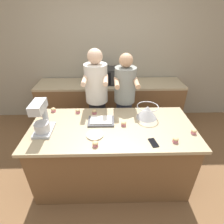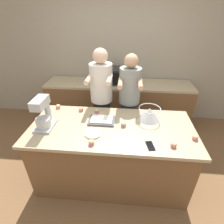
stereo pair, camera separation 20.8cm
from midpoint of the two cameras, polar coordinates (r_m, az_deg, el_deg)
name	(u,v)px [view 1 (the left image)]	position (r m, az deg, el deg)	size (l,w,h in m)	color
ground_plane	(112,175)	(2.75, -2.28, -20.01)	(16.00, 16.00, 0.00)	brown
back_wall	(110,54)	(3.60, -2.45, 18.30)	(10.00, 0.06, 2.70)	gray
island_counter	(112,153)	(2.42, -2.50, -13.36)	(2.00, 0.92, 0.88)	brown
back_counter	(110,103)	(3.59, -2.20, 2.79)	(2.80, 0.60, 0.89)	brown
person_left	(97,102)	(2.70, -7.10, 3.17)	(0.34, 0.50, 1.68)	#232328
person_right	(124,104)	(2.70, 1.85, 2.69)	(0.33, 0.50, 1.62)	#33384C
stand_mixer	(41,119)	(2.16, -24.64, -2.23)	(0.20, 0.30, 0.39)	#B2B7BC
mixing_bowl	(147,111)	(2.29, 8.90, 0.11)	(0.28, 0.28, 0.17)	#BCBCC1
baking_tray	(101,121)	(2.22, -6.27, -2.97)	(0.33, 0.23, 0.04)	#4C4C51
microwave_oven	(103,76)	(3.35, -4.62, 11.67)	(0.54, 0.34, 0.29)	black
cell_phone	(153,143)	(1.92, 10.35, -9.92)	(0.10, 0.15, 0.01)	black
small_plate	(95,135)	(2.01, -8.59, -7.51)	(0.19, 0.19, 0.02)	beige
cupcake_0	(44,113)	(2.55, -23.67, -0.50)	(0.06, 0.06, 0.06)	#D17084
cupcake_1	(78,111)	(2.46, -13.51, 0.28)	(0.06, 0.06, 0.06)	#D17084
cupcake_2	(53,110)	(2.59, -20.82, 0.66)	(0.06, 0.06, 0.06)	#D17084
cupcake_3	(95,144)	(1.86, -8.71, -10.34)	(0.06, 0.06, 0.06)	#D17084
cupcake_4	(176,140)	(1.98, 17.24, -8.77)	(0.06, 0.06, 0.06)	#D17084
cupcake_5	(124,124)	(2.14, 1.06, -3.87)	(0.06, 0.06, 0.06)	#D17084
cupcake_6	(194,131)	(2.18, 22.74, -5.93)	(0.06, 0.06, 0.06)	#D17084
cupcake_7	(94,112)	(2.40, -8.28, 0.01)	(0.06, 0.06, 0.06)	#D17084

